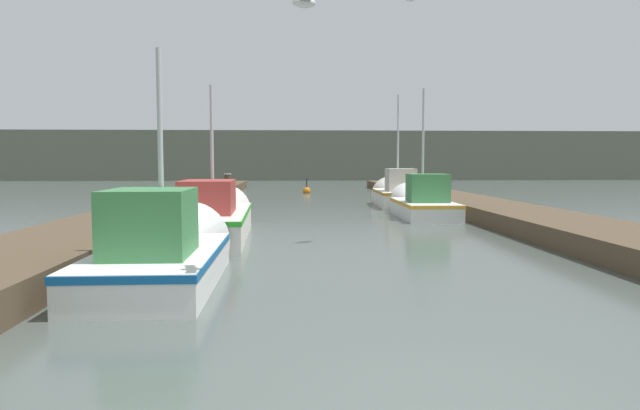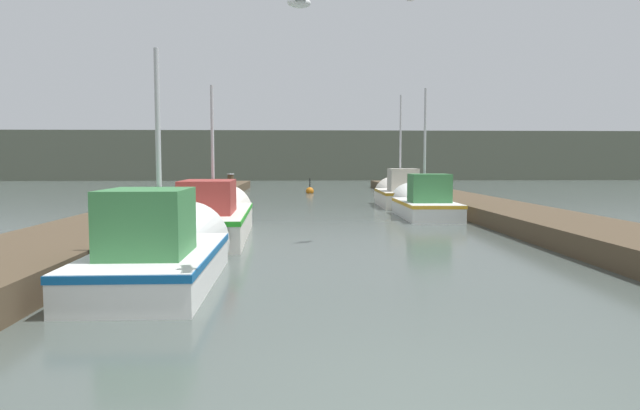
% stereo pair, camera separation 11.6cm
% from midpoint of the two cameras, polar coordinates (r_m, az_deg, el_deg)
% --- Properties ---
extents(dock_left, '(2.37, 40.00, 0.47)m').
position_cam_midpoint_polar(dock_left, '(20.42, -15.15, -0.24)').
color(dock_left, '#4C3D2B').
rests_on(dock_left, ground_plane).
extents(dock_right, '(2.37, 40.00, 0.47)m').
position_cam_midpoint_polar(dock_right, '(20.99, 15.09, -0.11)').
color(dock_right, '#4C3D2B').
rests_on(dock_right, ground_plane).
extents(distant_shore_ridge, '(120.00, 16.00, 4.71)m').
position_cam_midpoint_polar(distant_shore_ridge, '(61.69, -1.92, 4.90)').
color(distant_shore_ridge, '#565B4C').
rests_on(distant_shore_ridge, ground_plane).
extents(fishing_boat_0, '(1.74, 4.55, 4.05)m').
position_cam_midpoint_polar(fishing_boat_0, '(9.26, -15.54, -4.49)').
color(fishing_boat_0, silver).
rests_on(fishing_boat_0, ground_plane).
extents(fishing_boat_1, '(1.87, 6.20, 4.13)m').
position_cam_midpoint_polar(fishing_boat_1, '(14.51, -10.75, -1.12)').
color(fishing_boat_1, silver).
rests_on(fishing_boat_1, ground_plane).
extents(fishing_boat_2, '(1.68, 4.70, 4.68)m').
position_cam_midpoint_polar(fishing_boat_2, '(19.37, 9.82, 0.14)').
color(fishing_boat_2, silver).
rests_on(fishing_boat_2, ground_plane).
extents(fishing_boat_3, '(1.84, 4.49, 4.98)m').
position_cam_midpoint_polar(fishing_boat_3, '(23.69, 7.55, 1.09)').
color(fishing_boat_3, silver).
rests_on(fishing_boat_3, ground_plane).
extents(mooring_piling_0, '(0.29, 0.29, 1.09)m').
position_cam_midpoint_polar(mooring_piling_0, '(19.67, -12.26, 0.57)').
color(mooring_piling_0, '#473523').
rests_on(mooring_piling_0, ground_plane).
extents(mooring_piling_1, '(0.37, 0.37, 1.18)m').
position_cam_midpoint_polar(mooring_piling_1, '(29.99, -9.34, 2.00)').
color(mooring_piling_1, '#473523').
rests_on(mooring_piling_1, ground_plane).
extents(mooring_piling_3, '(0.34, 0.34, 1.09)m').
position_cam_midpoint_polar(mooring_piling_3, '(20.11, -12.38, 0.65)').
color(mooring_piling_3, '#473523').
rests_on(mooring_piling_3, ground_plane).
extents(channel_buoy, '(0.45, 0.45, 0.95)m').
position_cam_midpoint_polar(channel_buoy, '(32.49, -1.44, 1.41)').
color(channel_buoy, '#BF6513').
rests_on(channel_buoy, ground_plane).
extents(seagull_1, '(0.30, 0.56, 0.12)m').
position_cam_midpoint_polar(seagull_1, '(6.99, -2.14, 19.61)').
color(seagull_1, white).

